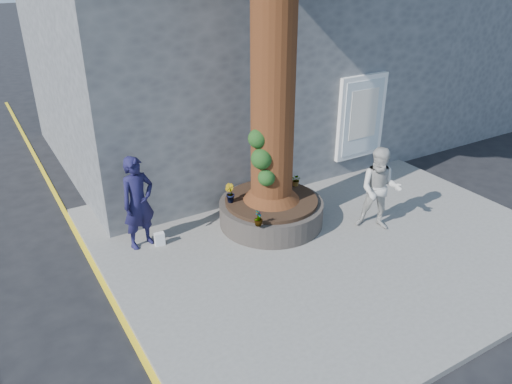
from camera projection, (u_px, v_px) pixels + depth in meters
ground at (292, 284)px, 9.36m from camera, size 120.00×120.00×0.00m
pavement at (323, 236)px, 10.80m from camera, size 9.00×8.00×0.12m
yellow_line at (116, 309)px, 8.72m from camera, size 0.10×30.00×0.01m
stone_shop at (226, 43)px, 14.66m from camera, size 10.30×8.30×6.30m
neighbour_shop at (417, 28)px, 18.43m from camera, size 6.00×8.00×6.00m
planter at (271, 211)px, 11.09m from camera, size 2.30×2.30×0.60m
man at (138, 203)px, 9.96m from camera, size 0.80×0.62×1.96m
woman at (380, 189)px, 10.63m from camera, size 1.13×1.13×1.85m
shopping_bag at (160, 239)px, 10.31m from camera, size 0.21×0.14×0.28m
plant_a at (258, 218)px, 9.83m from camera, size 0.21×0.20×0.33m
plant_b at (230, 193)px, 10.73m from camera, size 0.27×0.27×0.41m
plant_c at (258, 218)px, 9.84m from camera, size 0.19×0.19×0.31m
plant_d at (296, 180)px, 11.49m from camera, size 0.34×0.35×0.29m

